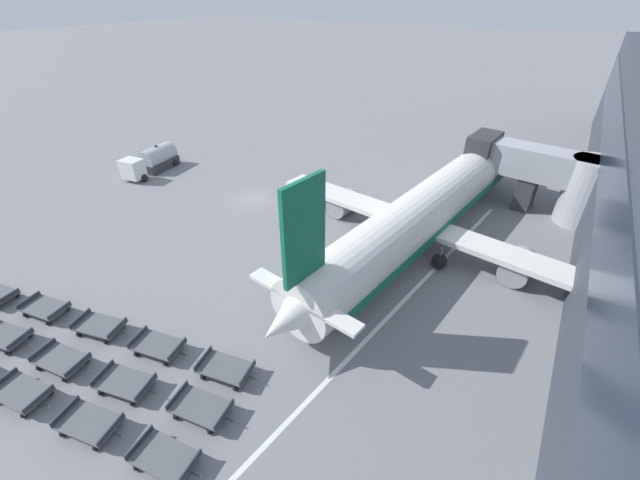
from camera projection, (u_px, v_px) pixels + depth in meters
name	position (u px, v px, depth m)	size (l,w,h in m)	color
ground_plane	(252.00, 199.00, 42.34)	(500.00, 500.00, 0.00)	gray
jet_bridge	(550.00, 176.00, 37.83)	(13.83, 5.61, 6.63)	#A8AAB2
airplane	(425.00, 212.00, 33.90)	(29.29, 38.57, 11.25)	white
fuel_tanker_primary	(153.00, 161.00, 48.20)	(3.91, 7.67, 3.03)	white
baggage_dolly_row_near_col_c	(22.00, 393.00, 21.44)	(3.86, 2.25, 0.92)	#515459
baggage_dolly_row_near_col_d	(89.00, 423.00, 19.94)	(3.87, 2.40, 0.92)	#515459
baggage_dolly_row_near_col_e	(165.00, 458.00, 18.47)	(3.86, 2.19, 0.92)	#515459
baggage_dolly_row_mid_a_col_b	(5.00, 336.00, 24.95)	(3.87, 2.44, 0.92)	#515459
baggage_dolly_row_mid_a_col_c	(61.00, 360.00, 23.34)	(3.87, 2.26, 0.92)	#515459
baggage_dolly_row_mid_a_col_d	(125.00, 383.00, 21.98)	(3.87, 2.46, 0.92)	#515459
baggage_dolly_row_mid_a_col_e	(201.00, 408.00, 20.68)	(3.87, 2.27, 0.92)	#515459
baggage_dolly_row_mid_b_col_b	(45.00, 308.00, 27.12)	(3.87, 2.32, 0.92)	#515459
baggage_dolly_row_mid_b_col_c	(100.00, 326.00, 25.69)	(3.87, 2.51, 0.92)	#515459
baggage_dolly_row_mid_b_col_d	(158.00, 346.00, 24.27)	(3.87, 2.39, 0.92)	#515459
baggage_dolly_row_mid_b_col_e	(226.00, 368.00, 22.82)	(3.87, 2.35, 0.92)	#515459
stand_guidance_stripe	(408.00, 297.00, 28.88)	(4.70, 34.89, 0.01)	white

